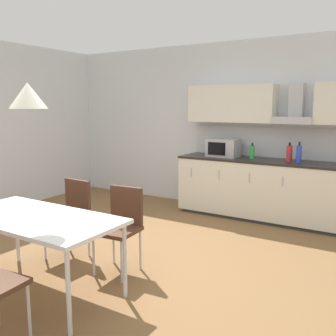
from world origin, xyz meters
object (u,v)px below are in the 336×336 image
(chair_far_right, at_px, (121,220))
(chair_far_left, at_px, (72,210))
(bottle_green, at_px, (252,152))
(bottle_blue, at_px, (299,154))
(pendant_lamp, at_px, (28,96))
(dining_table, at_px, (35,221))
(microwave, at_px, (223,148))
(bottle_red, at_px, (289,153))

(chair_far_right, relative_size, chair_far_left, 1.00)
(chair_far_right, bearing_deg, bottle_green, 79.19)
(bottle_blue, xyz_separation_m, chair_far_right, (-1.18, -2.51, -0.50))
(chair_far_left, distance_m, pendant_lamp, 1.51)
(dining_table, height_order, chair_far_right, chair_far_right)
(pendant_lamp, bearing_deg, dining_table, -90.00)
(bottle_blue, height_order, bottle_green, bottle_blue)
(microwave, xyz_separation_m, chair_far_left, (-0.74, -2.55, -0.51))
(bottle_green, bearing_deg, bottle_red, 0.78)
(pendant_lamp, bearing_deg, chair_far_left, 114.77)
(bottle_blue, distance_m, pendant_lamp, 3.70)
(bottle_red, bearing_deg, dining_table, -112.70)
(chair_far_right, relative_size, pendant_lamp, 2.72)
(bottle_red, relative_size, bottle_green, 1.13)
(dining_table, bearing_deg, bottle_red, 67.30)
(chair_far_left, bearing_deg, bottle_green, 64.80)
(chair_far_left, relative_size, pendant_lamp, 2.72)
(bottle_blue, bearing_deg, bottle_red, 159.66)
(bottle_green, bearing_deg, pendant_lamp, -104.23)
(dining_table, height_order, chair_far_left, chair_far_left)
(bottle_red, distance_m, chair_far_right, 2.81)
(bottle_green, bearing_deg, chair_far_right, -100.81)
(bottle_red, xyz_separation_m, dining_table, (-1.40, -3.34, -0.34))
(bottle_red, xyz_separation_m, chair_far_left, (-1.75, -2.56, -0.49))
(bottle_blue, bearing_deg, chair_far_right, -115.28)
(chair_far_right, distance_m, pendant_lamp, 1.51)
(chair_far_right, bearing_deg, chair_far_left, 179.99)
(dining_table, relative_size, chair_far_right, 1.85)
(bottle_green, relative_size, chair_far_right, 0.28)
(bottle_red, height_order, dining_table, bottle_red)
(microwave, relative_size, chair_far_right, 0.55)
(bottle_red, bearing_deg, bottle_blue, -20.34)
(bottle_blue, height_order, chair_far_right, bottle_blue)
(chair_far_left, bearing_deg, dining_table, -65.23)
(bottle_blue, bearing_deg, chair_far_left, -127.13)
(dining_table, distance_m, pendant_lamp, 1.10)
(bottle_green, relative_size, chair_far_left, 0.28)
(chair_far_right, bearing_deg, dining_table, -114.69)
(bottle_blue, relative_size, bottle_red, 1.08)
(bottle_red, xyz_separation_m, bottle_green, (-0.55, -0.01, -0.01))
(bottle_green, relative_size, dining_table, 0.15)
(dining_table, distance_m, chair_far_right, 0.86)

